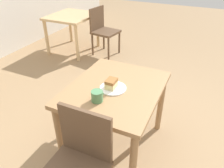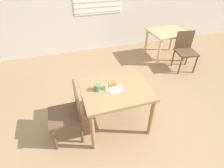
# 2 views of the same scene
# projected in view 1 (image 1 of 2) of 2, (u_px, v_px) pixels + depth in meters

# --- Properties ---
(ground_plane) EXTENTS (14.00, 14.00, 0.00)m
(ground_plane) POSITION_uv_depth(u_px,v_px,m) (132.00, 144.00, 2.32)
(ground_plane) COLOR #997A56
(dining_table_near) EXTENTS (0.96, 0.79, 0.72)m
(dining_table_near) POSITION_uv_depth(u_px,v_px,m) (115.00, 97.00, 2.00)
(dining_table_near) COLOR #9E754C
(dining_table_near) RESTS_ON ground_plane
(dining_table_far) EXTENTS (0.88, 0.77, 0.71)m
(dining_table_far) POSITION_uv_depth(u_px,v_px,m) (72.00, 21.00, 4.15)
(dining_table_far) COLOR tan
(dining_table_far) RESTS_ON ground_plane
(chair_near_window) EXTENTS (0.43, 0.43, 0.87)m
(chair_near_window) POSITION_uv_depth(u_px,v_px,m) (78.00, 164.00, 1.53)
(chair_near_window) COLOR brown
(chair_near_window) RESTS_ON ground_plane
(chair_far_corner) EXTENTS (0.49, 0.49, 0.87)m
(chair_far_corner) POSITION_uv_depth(u_px,v_px,m) (103.00, 29.00, 4.09)
(chair_far_corner) COLOR brown
(chair_far_corner) RESTS_ON ground_plane
(plate) EXTENTS (0.23, 0.23, 0.01)m
(plate) POSITION_uv_depth(u_px,v_px,m) (113.00, 88.00, 1.91)
(plate) COLOR white
(plate) RESTS_ON dining_table_near
(cake_slice) EXTENTS (0.11, 0.08, 0.08)m
(cake_slice) POSITION_uv_depth(u_px,v_px,m) (111.00, 84.00, 1.89)
(cake_slice) COLOR #E5CC89
(cake_slice) RESTS_ON plate
(coffee_mug) EXTENTS (0.10, 0.10, 0.09)m
(coffee_mug) POSITION_uv_depth(u_px,v_px,m) (97.00, 96.00, 1.74)
(coffee_mug) COLOR #4C8456
(coffee_mug) RESTS_ON dining_table_near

